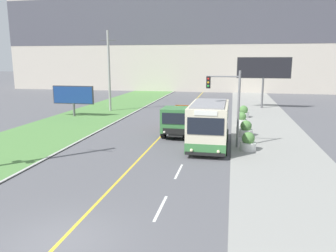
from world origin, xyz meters
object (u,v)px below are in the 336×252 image
(billboard_large, at_px, (264,69))
(planter_round_near, at_px, (248,142))
(planter_round_far, at_px, (243,112))
(planter_round_second, at_px, (246,129))
(dump_truck, at_px, (180,121))
(billboard_small, at_px, (73,95))
(utility_pole_far, at_px, (109,71))
(city_bus, at_px, (209,125))
(traffic_light_mast, at_px, (228,99))
(planter_round_third, at_px, (242,120))

(billboard_large, distance_m, planter_round_near, 21.08)
(planter_round_far, bearing_deg, planter_round_second, -90.40)
(dump_truck, relative_size, billboard_small, 1.45)
(utility_pole_far, bearing_deg, city_bus, -49.20)
(utility_pole_far, relative_size, planter_round_second, 7.53)
(billboard_large, xyz_separation_m, billboard_small, (-20.31, -9.86, -2.60))
(dump_truck, bearing_deg, utility_pole_far, 132.12)
(traffic_light_mast, relative_size, planter_round_near, 4.25)
(dump_truck, xyz_separation_m, planter_round_near, (5.17, -3.84, -0.58))
(utility_pole_far, distance_m, billboard_small, 5.68)
(city_bus, distance_m, utility_pole_far, 19.80)
(traffic_light_mast, bearing_deg, dump_truck, 140.86)
(dump_truck, xyz_separation_m, billboard_small, (-12.62, 6.80, 1.05))
(city_bus, bearing_deg, traffic_light_mast, 17.52)
(billboard_large, bearing_deg, planter_round_third, -102.97)
(billboard_small, bearing_deg, utility_pole_far, 62.34)
(city_bus, height_order, planter_round_third, city_bus)
(traffic_light_mast, distance_m, planter_round_third, 8.46)
(traffic_light_mast, bearing_deg, city_bus, -162.48)
(traffic_light_mast, relative_size, planter_round_second, 4.27)
(utility_pole_far, xyz_separation_m, planter_round_third, (15.21, -6.51, -4.10))
(dump_truck, distance_m, utility_pole_far, 15.68)
(traffic_light_mast, bearing_deg, planter_round_far, 83.19)
(billboard_large, relative_size, planter_round_third, 5.38)
(dump_truck, height_order, billboard_small, billboard_small)
(dump_truck, distance_m, planter_round_near, 6.46)
(billboard_large, bearing_deg, planter_round_near, -97.01)
(planter_round_third, bearing_deg, planter_round_near, -88.64)
(billboard_small, distance_m, planter_round_far, 18.09)
(dump_truck, distance_m, planter_round_third, 6.95)
(traffic_light_mast, relative_size, planter_round_third, 4.40)
(dump_truck, bearing_deg, planter_round_far, 60.22)
(billboard_small, bearing_deg, dump_truck, -28.32)
(city_bus, bearing_deg, planter_round_far, 77.89)
(city_bus, relative_size, planter_round_third, 4.82)
(utility_pole_far, relative_size, planter_round_far, 7.44)
(utility_pole_far, bearing_deg, billboard_small, -117.66)
(planter_round_near, bearing_deg, city_bus, 172.09)
(planter_round_near, height_order, planter_round_third, planter_round_near)
(billboard_large, distance_m, planter_round_third, 12.87)
(planter_round_second, height_order, planter_round_far, planter_round_far)
(traffic_light_mast, distance_m, planter_round_far, 12.62)
(planter_round_second, bearing_deg, traffic_light_mast, -111.40)
(city_bus, height_order, dump_truck, city_bus)
(city_bus, xyz_separation_m, planter_round_near, (2.64, -0.37, -0.96))
(dump_truck, relative_size, planter_round_third, 5.51)
(billboard_small, bearing_deg, city_bus, -34.13)
(dump_truck, relative_size, planter_round_far, 5.29)
(traffic_light_mast, height_order, billboard_large, billboard_large)
(traffic_light_mast, height_order, planter_round_near, traffic_light_mast)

